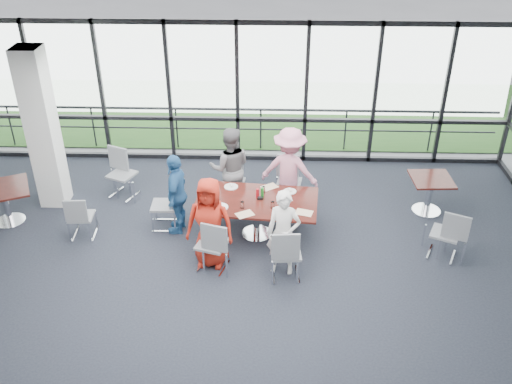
{
  "coord_description": "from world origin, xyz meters",
  "views": [
    {
      "loc": [
        0.79,
        -6.79,
        6.13
      ],
      "look_at": [
        0.51,
        1.65,
        1.1
      ],
      "focal_mm": 40.0,
      "sensor_mm": 36.0,
      "label": 1
    }
  ],
  "objects_px": {
    "main_table": "(257,205)",
    "chair_spare_r": "(445,233)",
    "chair_main_nr": "(286,253)",
    "chair_spare_la": "(81,216)",
    "diner_near_right": "(284,233)",
    "chair_main_fl": "(234,182)",
    "diner_far_right": "(289,170)",
    "structural_column": "(43,130)",
    "chair_spare_lb": "(122,175)",
    "diner_end": "(177,194)",
    "chair_main_end": "(164,205)",
    "side_table_left": "(3,193)",
    "diner_far_left": "(230,168)",
    "chair_main_nl": "(212,244)",
    "side_table_right": "(431,184)",
    "diner_near_left": "(210,223)",
    "chair_main_fr": "(289,183)"
  },
  "relations": [
    {
      "from": "main_table",
      "to": "chair_spare_r",
      "type": "height_order",
      "value": "chair_spare_r"
    },
    {
      "from": "chair_main_nr",
      "to": "chair_spare_la",
      "type": "xyz_separation_m",
      "value": [
        -3.72,
        1.05,
        -0.05
      ]
    },
    {
      "from": "diner_near_right",
      "to": "chair_spare_r",
      "type": "bearing_deg",
      "value": 18.69
    },
    {
      "from": "chair_main_fl",
      "to": "chair_spare_la",
      "type": "height_order",
      "value": "chair_spare_la"
    },
    {
      "from": "diner_far_right",
      "to": "chair_main_fl",
      "type": "distance_m",
      "value": 1.22
    },
    {
      "from": "structural_column",
      "to": "chair_spare_lb",
      "type": "distance_m",
      "value": 1.75
    },
    {
      "from": "main_table",
      "to": "diner_near_right",
      "type": "height_order",
      "value": "diner_near_right"
    },
    {
      "from": "diner_end",
      "to": "chair_main_end",
      "type": "xyz_separation_m",
      "value": [
        -0.28,
        0.09,
        -0.31
      ]
    },
    {
      "from": "structural_column",
      "to": "diner_far_right",
      "type": "bearing_deg",
      "value": -1.56
    },
    {
      "from": "side_table_left",
      "to": "chair_main_end",
      "type": "bearing_deg",
      "value": -1.17
    },
    {
      "from": "chair_main_fl",
      "to": "chair_main_end",
      "type": "distance_m",
      "value": 1.61
    },
    {
      "from": "chair_spare_lb",
      "to": "chair_main_nr",
      "type": "bearing_deg",
      "value": 166.44
    },
    {
      "from": "chair_spare_la",
      "to": "diner_far_left",
      "type": "bearing_deg",
      "value": 20.26
    },
    {
      "from": "chair_main_nr",
      "to": "diner_far_right",
      "type": "bearing_deg",
      "value": 83.24
    },
    {
      "from": "diner_far_right",
      "to": "chair_main_nl",
      "type": "bearing_deg",
      "value": 71.28
    },
    {
      "from": "chair_main_fl",
      "to": "chair_spare_la",
      "type": "bearing_deg",
      "value": 31.98
    },
    {
      "from": "side_table_right",
      "to": "chair_spare_lb",
      "type": "xyz_separation_m",
      "value": [
        -6.14,
        0.4,
        -0.12
      ]
    },
    {
      "from": "main_table",
      "to": "chair_spare_lb",
      "type": "bearing_deg",
      "value": 160.02
    },
    {
      "from": "chair_main_end",
      "to": "diner_near_left",
      "type": "bearing_deg",
      "value": 41.04
    },
    {
      "from": "chair_main_fr",
      "to": "chair_spare_la",
      "type": "height_order",
      "value": "chair_main_fr"
    },
    {
      "from": "diner_near_right",
      "to": "chair_spare_la",
      "type": "xyz_separation_m",
      "value": [
        -3.67,
        0.9,
        -0.34
      ]
    },
    {
      "from": "diner_far_left",
      "to": "chair_spare_la",
      "type": "distance_m",
      "value": 2.92
    },
    {
      "from": "main_table",
      "to": "diner_far_left",
      "type": "distance_m",
      "value": 1.17
    },
    {
      "from": "side_table_right",
      "to": "chair_spare_lb",
      "type": "distance_m",
      "value": 6.15
    },
    {
      "from": "side_table_left",
      "to": "chair_spare_lb",
      "type": "bearing_deg",
      "value": 27.69
    },
    {
      "from": "side_table_right",
      "to": "chair_main_fr",
      "type": "distance_m",
      "value": 2.75
    },
    {
      "from": "structural_column",
      "to": "diner_near_left",
      "type": "height_order",
      "value": "structural_column"
    },
    {
      "from": "chair_spare_la",
      "to": "chair_main_nl",
      "type": "bearing_deg",
      "value": -22.57
    },
    {
      "from": "chair_main_end",
      "to": "chair_spare_lb",
      "type": "xyz_separation_m",
      "value": [
        -1.05,
        1.1,
        0.02
      ]
    },
    {
      "from": "side_table_left",
      "to": "diner_near_right",
      "type": "distance_m",
      "value": 5.41
    },
    {
      "from": "diner_far_right",
      "to": "chair_main_end",
      "type": "relative_size",
      "value": 1.84
    },
    {
      "from": "diner_far_left",
      "to": "diner_far_right",
      "type": "relative_size",
      "value": 0.97
    },
    {
      "from": "main_table",
      "to": "chair_spare_r",
      "type": "bearing_deg",
      "value": -4.12
    },
    {
      "from": "diner_end",
      "to": "chair_main_nl",
      "type": "xyz_separation_m",
      "value": [
        0.74,
        -1.13,
        -0.3
      ]
    },
    {
      "from": "diner_near_right",
      "to": "diner_far_left",
      "type": "distance_m",
      "value": 2.31
    },
    {
      "from": "structural_column",
      "to": "chair_main_fl",
      "type": "distance_m",
      "value": 3.82
    },
    {
      "from": "chair_main_nl",
      "to": "diner_far_left",
      "type": "bearing_deg",
      "value": 102.39
    },
    {
      "from": "diner_end",
      "to": "chair_spare_la",
      "type": "xyz_separation_m",
      "value": [
        -1.73,
        -0.27,
        -0.36
      ]
    },
    {
      "from": "chair_main_fl",
      "to": "chair_main_end",
      "type": "relative_size",
      "value": 0.87
    },
    {
      "from": "main_table",
      "to": "diner_near_left",
      "type": "relative_size",
      "value": 1.39
    },
    {
      "from": "main_table",
      "to": "chair_main_nl",
      "type": "distance_m",
      "value": 1.24
    },
    {
      "from": "side_table_left",
      "to": "diner_far_left",
      "type": "bearing_deg",
      "value": 9.97
    },
    {
      "from": "diner_near_left",
      "to": "chair_spare_lb",
      "type": "height_order",
      "value": "diner_near_left"
    },
    {
      "from": "diner_near_left",
      "to": "chair_main_fl",
      "type": "distance_m",
      "value": 2.14
    },
    {
      "from": "main_table",
      "to": "side_table_left",
      "type": "bearing_deg",
      "value": -178.02
    },
    {
      "from": "chair_main_fr",
      "to": "chair_spare_lb",
      "type": "distance_m",
      "value": 3.41
    },
    {
      "from": "diner_far_left",
      "to": "structural_column",
      "type": "bearing_deg",
      "value": -4.18
    },
    {
      "from": "side_table_left",
      "to": "chair_spare_r",
      "type": "height_order",
      "value": "chair_spare_r"
    },
    {
      "from": "side_table_right",
      "to": "chair_main_fl",
      "type": "distance_m",
      "value": 3.85
    },
    {
      "from": "chair_main_fl",
      "to": "chair_main_end",
      "type": "height_order",
      "value": "chair_main_end"
    }
  ]
}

